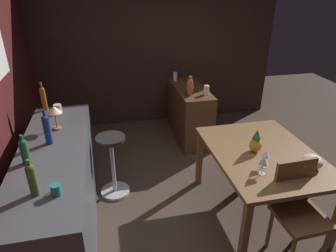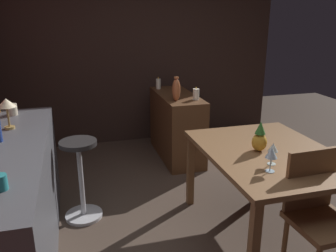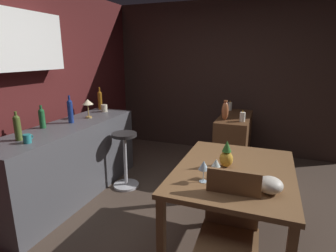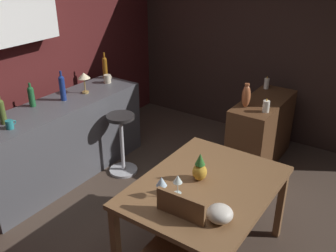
% 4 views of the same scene
% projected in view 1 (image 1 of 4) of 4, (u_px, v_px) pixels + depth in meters
% --- Properties ---
extents(ground_plane, '(9.00, 9.00, 0.00)m').
position_uv_depth(ground_plane, '(212.00, 213.00, 3.21)').
color(ground_plane, '#47382D').
extents(wall_side_right, '(0.10, 4.40, 2.60)m').
position_uv_depth(wall_side_right, '(145.00, 46.00, 4.81)').
color(wall_side_right, '#33231E').
rests_on(wall_side_right, ground_plane).
extents(dining_table, '(1.32, 0.99, 0.74)m').
position_uv_depth(dining_table, '(263.00, 159.00, 2.95)').
color(dining_table, brown).
rests_on(dining_table, ground_plane).
extents(kitchen_counter, '(2.10, 0.60, 0.90)m').
position_uv_depth(kitchen_counter, '(60.00, 190.00, 2.84)').
color(kitchen_counter, '#4C4C51').
rests_on(kitchen_counter, ground_plane).
extents(sideboard_cabinet, '(1.10, 0.44, 0.82)m').
position_uv_depth(sideboard_cabinet, '(190.00, 113.00, 4.59)').
color(sideboard_cabinet, '#56351E').
rests_on(sideboard_cabinet, ground_plane).
extents(chair_near_window, '(0.41, 0.41, 0.92)m').
position_uv_depth(chair_near_window, '(297.00, 208.00, 2.54)').
color(chair_near_window, brown).
rests_on(chair_near_window, ground_plane).
extents(bar_stool, '(0.34, 0.34, 0.74)m').
position_uv_depth(bar_stool, '(113.00, 164.00, 3.35)').
color(bar_stool, '#262323').
rests_on(bar_stool, ground_plane).
extents(wine_glass_left, '(0.08, 0.08, 0.17)m').
position_uv_depth(wine_glass_left, '(264.00, 161.00, 2.53)').
color(wine_glass_left, silver).
rests_on(wine_glass_left, dining_table).
extents(wine_glass_right, '(0.07, 0.07, 0.16)m').
position_uv_depth(wine_glass_right, '(266.00, 155.00, 2.64)').
color(wine_glass_right, silver).
rests_on(wine_glass_right, dining_table).
extents(pineapple_centerpiece, '(0.12, 0.12, 0.24)m').
position_uv_depth(pineapple_centerpiece, '(256.00, 142.00, 2.89)').
color(pineapple_centerpiece, gold).
rests_on(pineapple_centerpiece, dining_table).
extents(fruit_bowl, '(0.19, 0.19, 0.12)m').
position_uv_depth(fruit_bowl, '(312.00, 161.00, 2.66)').
color(fruit_bowl, beige).
rests_on(fruit_bowl, dining_table).
extents(wine_bottle_cobalt, '(0.07, 0.07, 0.34)m').
position_uv_depth(wine_bottle_cobalt, '(47.00, 128.00, 2.68)').
color(wine_bottle_cobalt, navy).
rests_on(wine_bottle_cobalt, kitchen_counter).
extents(wine_bottle_green, '(0.07, 0.07, 0.26)m').
position_uv_depth(wine_bottle_green, '(24.00, 150.00, 2.40)').
color(wine_bottle_green, '#1E592D').
rests_on(wine_bottle_green, kitchen_counter).
extents(wine_bottle_olive, '(0.06, 0.06, 0.29)m').
position_uv_depth(wine_bottle_olive, '(32.00, 179.00, 2.04)').
color(wine_bottle_olive, '#475623').
rests_on(wine_bottle_olive, kitchen_counter).
extents(wine_bottle_amber, '(0.06, 0.06, 0.34)m').
position_uv_depth(wine_bottle_amber, '(43.00, 98.00, 3.39)').
color(wine_bottle_amber, '#8C5114').
rests_on(wine_bottle_amber, kitchen_counter).
extents(cup_cream, '(0.12, 0.09, 0.10)m').
position_uv_depth(cup_cream, '(58.00, 109.00, 3.35)').
color(cup_cream, beige).
rests_on(cup_cream, kitchen_counter).
extents(cup_teal, '(0.11, 0.07, 0.08)m').
position_uv_depth(cup_teal, '(56.00, 190.00, 2.08)').
color(cup_teal, teal).
rests_on(cup_teal, kitchen_counter).
extents(counter_lamp, '(0.14, 0.14, 0.25)m').
position_uv_depth(counter_lamp, '(54.00, 111.00, 2.93)').
color(counter_lamp, '#A58447').
rests_on(counter_lamp, kitchen_counter).
extents(pillar_candle_tall, '(0.07, 0.07, 0.15)m').
position_uv_depth(pillar_candle_tall, '(206.00, 90.00, 4.13)').
color(pillar_candle_tall, white).
rests_on(pillar_candle_tall, sideboard_cabinet).
extents(pillar_candle_short, '(0.06, 0.06, 0.16)m').
position_uv_depth(pillar_candle_short, '(175.00, 76.00, 4.70)').
color(pillar_candle_short, white).
rests_on(pillar_candle_short, sideboard_cabinet).
extents(vase_copper, '(0.10, 0.10, 0.28)m').
position_uv_depth(vase_copper, '(190.00, 87.00, 4.06)').
color(vase_copper, '#B26038').
rests_on(vase_copper, sideboard_cabinet).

